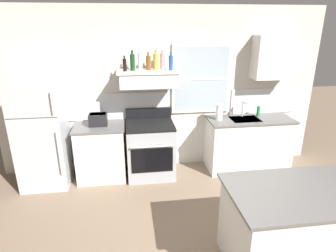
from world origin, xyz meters
name	(u,v)px	position (x,y,z in m)	size (l,w,h in m)	color
back_wall	(164,91)	(0.03, 2.23, 1.35)	(5.40, 0.11, 2.70)	beige
refrigerator	(42,135)	(-1.90, 1.84, 0.81)	(0.70, 0.72, 1.63)	#B7BABC
counter_left_of_stove	(101,152)	(-1.05, 1.90, 0.46)	(0.79, 0.63, 0.91)	silver
toaster	(98,119)	(-1.05, 1.90, 1.01)	(0.30, 0.20, 0.19)	black
stove_range	(150,149)	(-0.25, 1.86, 0.46)	(0.76, 0.69, 1.09)	#9EA0A5
range_hood_shelf	(148,78)	(-0.25, 1.96, 1.62)	(0.96, 0.52, 0.24)	silver
bottle_balsamic_dark	(125,65)	(-0.60, 1.91, 1.84)	(0.06, 0.06, 0.23)	black
bottle_dark_green_wine	(132,62)	(-0.48, 1.97, 1.87)	(0.07, 0.07, 0.30)	#143819
bottle_clear_tall	(140,62)	(-0.37, 1.94, 1.88)	(0.06, 0.06, 0.32)	silver
bottle_amber_wine	(148,63)	(-0.24, 1.98, 1.86)	(0.07, 0.07, 0.27)	brown
bottle_champagne_gold_foil	(156,62)	(-0.13, 1.97, 1.87)	(0.08, 0.08, 0.30)	#B29333
bottle_rose_pink	(162,61)	(-0.02, 2.01, 1.87)	(0.07, 0.07, 0.30)	#C67F84
bottle_blue_liqueur	(171,63)	(0.09, 1.92, 1.86)	(0.07, 0.07, 0.27)	#1E478C
counter_right_with_sink	(248,143)	(1.45, 1.90, 0.46)	(1.43, 0.63, 0.91)	silver
sink_faucet	(243,107)	(1.35, 2.00, 1.08)	(0.03, 0.17, 0.28)	silver
paper_towel_roll	(219,112)	(0.90, 1.90, 1.04)	(0.11, 0.11, 0.27)	white
dish_soap_bottle	(258,111)	(1.63, 2.00, 1.00)	(0.06, 0.06, 0.18)	#268C3F
kitchen_island	(294,229)	(1.04, -0.27, 0.46)	(1.40, 0.90, 0.91)	silver
upper_cabinet_right	(273,57)	(1.80, 2.04, 1.90)	(0.64, 0.32, 0.70)	silver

